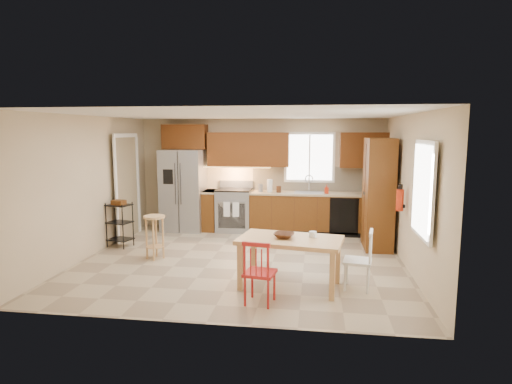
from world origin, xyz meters
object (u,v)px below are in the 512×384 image
Objects in this scene: range_stove at (234,211)px; chair_white at (357,260)px; pantry at (378,194)px; table_bowl at (284,238)px; fire_extinguisher at (400,200)px; bar_stool at (155,237)px; soap_bottle at (327,189)px; table_jar at (313,236)px; utility_cart at (120,225)px; dining_table at (290,263)px; chair_red at (260,272)px; refrigerator at (184,190)px.

range_stove is 4.07m from chair_white.
table_bowl is at bearing -124.60° from pantry.
fire_extinguisher is 0.47× the size of bar_stool.
soap_bottle reaches higher than table_jar.
bar_stool is (-4.16, -0.25, -0.72)m from fire_extinguisher.
utility_cart is at bearing 156.35° from table_jar.
range_stove is at bearing 161.71° from pantry.
chair_red is (-0.35, -0.65, 0.07)m from dining_table.
fire_extinguisher is (1.15, -1.95, 0.10)m from soap_bottle.
utility_cart reaches higher than chair_red.
utility_cart is (-3.31, 1.72, -0.28)m from table_bowl.
range_stove is at bearing 114.61° from chair_red.
pantry is 2.47× the size of chair_white.
table_jar is (-1.21, -2.26, -0.31)m from pantry.
soap_bottle is 1.31m from pantry.
chair_white is 0.98× the size of utility_cart.
chair_red reaches higher than table_jar.
fire_extinguisher is at bearing 35.50° from table_bowl.
chair_red is (2.25, -3.92, -0.48)m from refrigerator.
fire_extinguisher is 0.42× the size of chair_red.
dining_table is at bearing 0.00° from table_bowl.
bar_stool is at bearing -161.83° from pantry.
bar_stool is (-2.34, 1.05, -0.33)m from table_bowl.
refrigerator is 2.37× the size of bar_stool.
bar_stool is at bearing 82.72° from chair_white.
table_jar is (0.41, 0.09, 0.03)m from table_bowl.
pantry is (0.95, -0.90, 0.05)m from soap_bottle.
range_stove is at bearing 177.60° from soap_bottle.
pantry is 18.32× the size of table_jar.
fire_extinguisher reaches higher than soap_bottle.
soap_bottle is 4.05m from chair_red.
utility_cart reaches higher than table_bowl.
pantry is 4.22m from bar_stool.
soap_bottle is at bearing 89.05° from dining_table.
table_jar is 4.07m from utility_cart.
table_jar is at bearing -61.40° from range_stove.
bar_stool reaches higher than dining_table.
dining_table is 0.95m from chair_white.
chair_red is 3.86m from utility_cart.
table_bowl reaches higher than dining_table.
pantry reaches higher than bar_stool.
chair_white is (0.95, 0.05, 0.07)m from dining_table.
chair_white is at bearing -42.23° from refrigerator.
utility_cart is (-5.13, 0.42, -0.67)m from fire_extinguisher.
chair_red is 0.98× the size of utility_cart.
dining_table is at bearing -12.39° from utility_cart.
soap_bottle is 3.36m from dining_table.
soap_bottle reaches higher than dining_table.
pantry is 5.83× the size of fire_extinguisher.
table_jar is at bearing -139.48° from fire_extinguisher.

